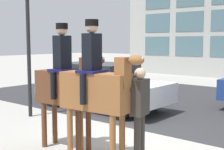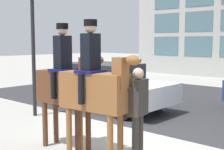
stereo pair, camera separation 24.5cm
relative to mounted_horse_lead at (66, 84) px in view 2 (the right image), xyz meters
The scene contains 7 objects.
ground_plane 2.15m from the mounted_horse_lead, 72.33° to the left, with size 80.00×80.00×0.00m, color #9E9B93.
road_surface 6.51m from the mounted_horse_lead, 85.42° to the left, with size 18.77×8.50×0.01m.
mounted_horse_lead is the anchor object (origin of this frame).
mounted_horse_companion 0.94m from the mounted_horse_lead, ahead, with size 1.74×0.65×2.61m.
pedestrian_bystander 1.65m from the mounted_horse_lead, ahead, with size 0.82×0.53×1.76m.
street_car_near_lane 4.11m from the mounted_horse_lead, 121.59° to the left, with size 4.69×1.91×1.50m.
traffic_light 3.57m from the mounted_horse_lead, 157.12° to the left, with size 0.24×0.29×4.31m.
Camera 2 is at (4.34, -5.69, 2.22)m, focal length 50.00 mm.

